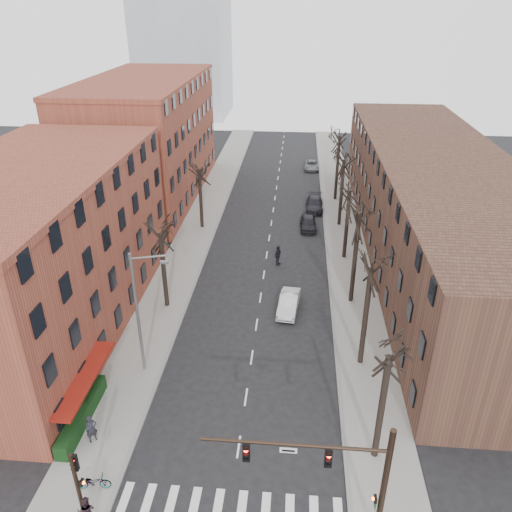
% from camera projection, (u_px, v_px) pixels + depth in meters
% --- Properties ---
extents(ground, '(160.00, 160.00, 0.00)m').
position_uv_depth(ground, '(229.00, 511.00, 24.82)').
color(ground, black).
rests_on(ground, ground).
extents(sidewalk_left, '(4.00, 90.00, 0.15)m').
position_uv_depth(sidewalk_left, '(200.00, 223.00, 56.37)').
color(sidewalk_left, gray).
rests_on(sidewalk_left, ground).
extents(sidewalk_right, '(4.00, 90.00, 0.15)m').
position_uv_depth(sidewalk_right, '(343.00, 228.00, 55.16)').
color(sidewalk_right, gray).
rests_on(sidewalk_right, ground).
extents(building_left_near, '(12.00, 26.00, 12.00)m').
position_uv_depth(building_left_near, '(38.00, 254.00, 36.56)').
color(building_left_near, brown).
rests_on(building_left_near, ground).
extents(building_left_far, '(12.00, 28.00, 14.00)m').
position_uv_depth(building_left_far, '(147.00, 141.00, 61.77)').
color(building_left_far, brown).
rests_on(building_left_far, ground).
extents(building_right, '(12.00, 50.00, 10.00)m').
position_uv_depth(building_right, '(435.00, 206.00, 47.86)').
color(building_right, '#4F3225').
rests_on(building_right, ground).
extents(awning_left, '(1.20, 7.00, 0.15)m').
position_uv_depth(awning_left, '(92.00, 411.00, 30.85)').
color(awning_left, maroon).
rests_on(awning_left, ground).
extents(hedge, '(0.80, 6.00, 1.00)m').
position_uv_depth(hedge, '(82.00, 415.00, 29.67)').
color(hedge, '#123412').
rests_on(hedge, sidewalk_left).
extents(tree_right_a, '(5.20, 5.20, 10.00)m').
position_uv_depth(tree_right_a, '(374.00, 456.00, 27.78)').
color(tree_right_a, black).
rests_on(tree_right_a, ground).
extents(tree_right_b, '(5.20, 5.20, 10.80)m').
position_uv_depth(tree_right_b, '(360.00, 363.00, 34.86)').
color(tree_right_b, black).
rests_on(tree_right_b, ground).
extents(tree_right_c, '(5.20, 5.20, 11.60)m').
position_uv_depth(tree_right_c, '(350.00, 302.00, 41.95)').
color(tree_right_c, black).
rests_on(tree_right_c, ground).
extents(tree_right_d, '(5.20, 5.20, 10.00)m').
position_uv_depth(tree_right_d, '(344.00, 258.00, 49.03)').
color(tree_right_d, black).
rests_on(tree_right_d, ground).
extents(tree_right_e, '(5.20, 5.20, 10.80)m').
position_uv_depth(tree_right_e, '(339.00, 225.00, 56.11)').
color(tree_right_e, black).
rests_on(tree_right_e, ground).
extents(tree_right_f, '(5.20, 5.20, 11.60)m').
position_uv_depth(tree_right_f, '(335.00, 200.00, 63.19)').
color(tree_right_f, black).
rests_on(tree_right_f, ground).
extents(tree_left_a, '(5.20, 5.20, 9.50)m').
position_uv_depth(tree_left_a, '(167.00, 306.00, 41.33)').
color(tree_left_a, black).
rests_on(tree_left_a, ground).
extents(tree_left_b, '(5.20, 5.20, 9.50)m').
position_uv_depth(tree_left_b, '(202.00, 228.00, 55.49)').
color(tree_left_b, black).
rests_on(tree_left_b, ground).
extents(signal_mast_arm, '(8.14, 0.30, 7.20)m').
position_uv_depth(signal_mast_arm, '(349.00, 475.00, 21.50)').
color(signal_mast_arm, black).
rests_on(signal_mast_arm, ground).
extents(signal_pole_left, '(0.47, 0.44, 4.40)m').
position_uv_depth(signal_pole_left, '(77.00, 481.00, 23.31)').
color(signal_pole_left, black).
rests_on(signal_pole_left, ground).
extents(streetlight, '(2.45, 0.22, 9.03)m').
position_uv_depth(streetlight, '(139.00, 309.00, 31.90)').
color(streetlight, slate).
rests_on(streetlight, ground).
extents(silver_sedan, '(1.92, 4.38, 1.40)m').
position_uv_depth(silver_sedan, '(289.00, 303.00, 40.47)').
color(silver_sedan, silver).
rests_on(silver_sedan, ground).
extents(parked_car_near, '(1.78, 4.19, 1.41)m').
position_uv_depth(parked_car_near, '(308.00, 223.00, 54.93)').
color(parked_car_near, black).
rests_on(parked_car_near, ground).
extents(parked_car_mid, '(2.07, 4.93, 1.42)m').
position_uv_depth(parked_car_mid, '(315.00, 204.00, 60.01)').
color(parked_car_mid, black).
rests_on(parked_car_mid, ground).
extents(parked_car_far, '(2.16, 4.51, 1.24)m').
position_uv_depth(parked_car_far, '(312.00, 165.00, 74.32)').
color(parked_car_far, slate).
rests_on(parked_car_far, ground).
extents(pedestrian_a, '(0.77, 0.76, 1.79)m').
position_uv_depth(pedestrian_a, '(91.00, 429.00, 28.20)').
color(pedestrian_a, black).
rests_on(pedestrian_a, sidewalk_left).
extents(pedestrian_b, '(0.93, 0.75, 1.81)m').
position_uv_depth(pedestrian_b, '(87.00, 511.00, 23.64)').
color(pedestrian_b, black).
rests_on(pedestrian_b, sidewalk_left).
extents(pedestrian_crossing, '(0.92, 1.26, 1.98)m').
position_uv_depth(pedestrian_crossing, '(278.00, 255.00, 47.36)').
color(pedestrian_crossing, black).
rests_on(pedestrian_crossing, ground).
extents(bicycle, '(1.85, 0.82, 0.94)m').
position_uv_depth(bicycle, '(94.00, 482.00, 25.60)').
color(bicycle, gray).
rests_on(bicycle, sidewalk_left).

